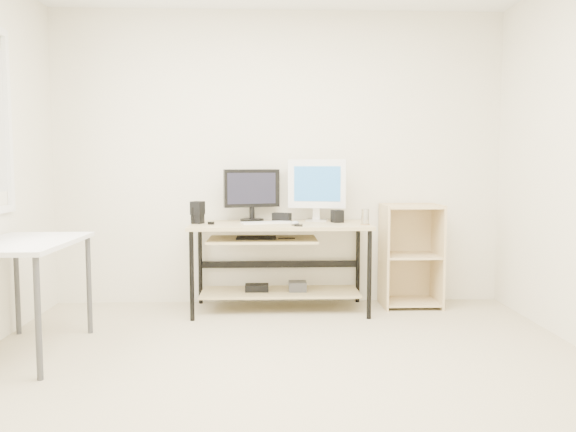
% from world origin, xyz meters
% --- Properties ---
extents(room, '(4.01, 4.01, 2.62)m').
position_xyz_m(room, '(-0.14, 0.04, 1.32)').
color(room, '#C3B696').
rests_on(room, ground).
extents(desk, '(1.50, 0.65, 0.75)m').
position_xyz_m(desk, '(-0.03, 1.66, 0.54)').
color(desk, tan).
rests_on(desk, ground).
extents(side_table, '(0.60, 1.00, 0.75)m').
position_xyz_m(side_table, '(-1.68, 0.60, 0.67)').
color(side_table, white).
rests_on(side_table, ground).
extents(shelf_unit, '(0.50, 0.40, 0.90)m').
position_xyz_m(shelf_unit, '(1.15, 1.82, 0.45)').
color(shelf_unit, beige).
rests_on(shelf_unit, ground).
extents(black_monitor, '(0.49, 0.21, 0.45)m').
position_xyz_m(black_monitor, '(-0.24, 1.86, 1.01)').
color(black_monitor, black).
rests_on(black_monitor, desk).
extents(white_imac, '(0.51, 0.16, 0.54)m').
position_xyz_m(white_imac, '(0.33, 1.84, 1.06)').
color(white_imac, silver).
rests_on(white_imac, desk).
extents(keyboard, '(0.44, 0.23, 0.01)m').
position_xyz_m(keyboard, '(-0.11, 1.66, 0.76)').
color(keyboard, white).
rests_on(keyboard, desk).
extents(mouse, '(0.10, 0.12, 0.04)m').
position_xyz_m(mouse, '(0.12, 1.50, 0.77)').
color(mouse, '#B0B0B5').
rests_on(mouse, desk).
extents(center_speaker, '(0.17, 0.13, 0.08)m').
position_xyz_m(center_speaker, '(0.02, 1.78, 0.79)').
color(center_speaker, black).
rests_on(center_speaker, desk).
extents(speaker_left, '(0.12, 0.12, 0.19)m').
position_xyz_m(speaker_left, '(-0.69, 1.67, 0.85)').
color(speaker_left, black).
rests_on(speaker_left, desk).
extents(speaker_right, '(0.11, 0.11, 0.11)m').
position_xyz_m(speaker_right, '(0.49, 1.72, 0.80)').
color(speaker_right, black).
rests_on(speaker_right, desk).
extents(audio_controller, '(0.08, 0.05, 0.14)m').
position_xyz_m(audio_controller, '(-0.71, 1.65, 0.82)').
color(audio_controller, black).
rests_on(audio_controller, desk).
extents(volume_puck, '(0.06, 0.06, 0.02)m').
position_xyz_m(volume_puck, '(-0.58, 1.60, 0.76)').
color(volume_puck, black).
rests_on(volume_puck, desk).
extents(smartphone, '(0.08, 0.13, 0.01)m').
position_xyz_m(smartphone, '(0.15, 1.46, 0.75)').
color(smartphone, black).
rests_on(smartphone, desk).
extents(coaster, '(0.09, 0.09, 0.01)m').
position_xyz_m(coaster, '(0.70, 1.54, 0.75)').
color(coaster, '#997545').
rests_on(coaster, desk).
extents(drinking_glass, '(0.07, 0.07, 0.12)m').
position_xyz_m(drinking_glass, '(0.70, 1.54, 0.82)').
color(drinking_glass, white).
rests_on(drinking_glass, coaster).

